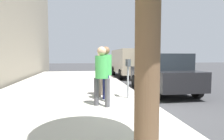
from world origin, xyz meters
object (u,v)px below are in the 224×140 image
(pedestrian_bystander, at_px, (102,71))
(parking_meter, at_px, (128,70))
(parked_sedan_near, at_px, (162,73))
(pedestrian_at_meter, at_px, (106,68))
(parked_van_far, at_px, (128,61))
(parking_officer, at_px, (101,71))

(pedestrian_bystander, bearing_deg, parking_meter, -10.27)
(parking_meter, height_order, parked_sedan_near, parked_sedan_near)
(parking_meter, relative_size, pedestrian_at_meter, 0.77)
(parking_meter, distance_m, pedestrian_at_meter, 0.86)
(pedestrian_at_meter, xyz_separation_m, parked_sedan_near, (1.85, -2.84, -0.35))
(parked_van_far, bearing_deg, parking_meter, 166.14)
(parked_sedan_near, height_order, parked_van_far, parked_van_far)
(parking_officer, distance_m, parked_van_far, 8.13)
(pedestrian_at_meter, bearing_deg, parked_sedan_near, 28.71)
(parked_sedan_near, distance_m, parked_van_far, 6.53)
(pedestrian_bystander, bearing_deg, parking_officer, 33.12)
(pedestrian_at_meter, xyz_separation_m, pedestrian_bystander, (-0.73, 0.21, -0.03))
(parked_sedan_near, xyz_separation_m, parked_van_far, (6.52, 0.00, 0.36))
(pedestrian_bystander, bearing_deg, parked_sedan_near, -12.21)
(parking_officer, xyz_separation_m, parked_sedan_near, (1.06, -2.94, -0.22))
(parked_sedan_near, bearing_deg, pedestrian_bystander, 130.26)
(pedestrian_bystander, distance_m, parking_officer, 1.53)
(parking_meter, distance_m, parking_officer, 1.09)
(parking_officer, xyz_separation_m, parked_van_far, (7.58, -2.94, 0.14))
(pedestrian_at_meter, height_order, parking_officer, pedestrian_at_meter)
(parking_officer, relative_size, parked_sedan_near, 0.38)
(pedestrian_at_meter, bearing_deg, parking_officer, 92.32)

